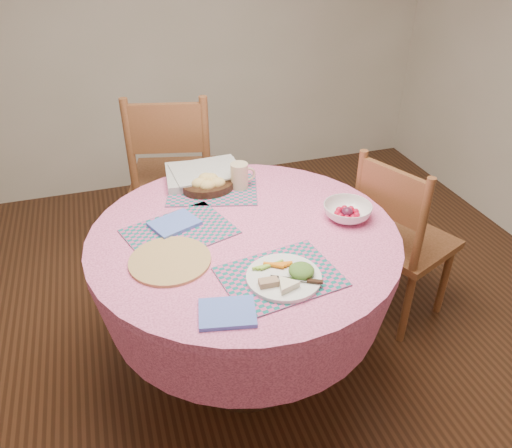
# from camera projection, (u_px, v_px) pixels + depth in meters

# --- Properties ---
(ground) EXTENTS (4.00, 4.00, 0.00)m
(ground) POSITION_uv_depth(u_px,v_px,m) (246.00, 363.00, 2.38)
(ground) COLOR #331C0F
(ground) RESTS_ON ground
(dining_table) EXTENTS (1.24, 1.24, 0.75)m
(dining_table) POSITION_uv_depth(u_px,v_px,m) (245.00, 271.00, 2.09)
(dining_table) COLOR pink
(dining_table) RESTS_ON ground
(chair_right) EXTENTS (0.54, 0.55, 0.92)m
(chair_right) POSITION_uv_depth(u_px,v_px,m) (399.00, 238.00, 2.43)
(chair_right) COLOR brown
(chair_right) RESTS_ON ground
(chair_back) EXTENTS (0.58, 0.56, 1.04)m
(chair_back) POSITION_uv_depth(u_px,v_px,m) (174.00, 174.00, 2.87)
(chair_back) COLOR brown
(chair_back) RESTS_ON ground
(placemat_front) EXTENTS (0.44, 0.35, 0.01)m
(placemat_front) POSITION_uv_depth(u_px,v_px,m) (280.00, 277.00, 1.74)
(placemat_front) COLOR #126563
(placemat_front) RESTS_ON dining_table
(placemat_left) EXTENTS (0.47, 0.41, 0.01)m
(placemat_left) POSITION_uv_depth(u_px,v_px,m) (180.00, 232.00, 1.98)
(placemat_left) COLOR #126563
(placemat_left) RESTS_ON dining_table
(placemat_back) EXTENTS (0.47, 0.40, 0.01)m
(placemat_back) POSITION_uv_depth(u_px,v_px,m) (213.00, 190.00, 2.27)
(placemat_back) COLOR #126563
(placemat_back) RESTS_ON dining_table
(wicker_trivet) EXTENTS (0.30, 0.30, 0.01)m
(wicker_trivet) POSITION_uv_depth(u_px,v_px,m) (170.00, 261.00, 1.81)
(wicker_trivet) COLOR #AC8E4A
(wicker_trivet) RESTS_ON dining_table
(napkin_near) EXTENTS (0.20, 0.17, 0.01)m
(napkin_near) POSITION_uv_depth(u_px,v_px,m) (227.00, 313.00, 1.58)
(napkin_near) COLOR #5370D5
(napkin_near) RESTS_ON dining_table
(napkin_far) EXTENTS (0.22, 0.20, 0.01)m
(napkin_far) POSITION_uv_depth(u_px,v_px,m) (174.00, 224.00, 2.01)
(napkin_far) COLOR #5370D5
(napkin_far) RESTS_ON placemat_left
(dinner_plate) EXTENTS (0.26, 0.26, 0.05)m
(dinner_plate) POSITION_uv_depth(u_px,v_px,m) (286.00, 276.00, 1.71)
(dinner_plate) COLOR white
(dinner_plate) RESTS_ON placemat_front
(bread_bowl) EXTENTS (0.23, 0.23, 0.08)m
(bread_bowl) POSITION_uv_depth(u_px,v_px,m) (208.00, 184.00, 2.25)
(bread_bowl) COLOR black
(bread_bowl) RESTS_ON placemat_back
(latte_mug) EXTENTS (0.12, 0.08, 0.12)m
(latte_mug) POSITION_uv_depth(u_px,v_px,m) (240.00, 176.00, 2.26)
(latte_mug) COLOR #CCB48C
(latte_mug) RESTS_ON placemat_back
(fruit_bowl) EXTENTS (0.22, 0.22, 0.06)m
(fruit_bowl) POSITION_uv_depth(u_px,v_px,m) (347.00, 212.00, 2.06)
(fruit_bowl) COLOR white
(fruit_bowl) RESTS_ON dining_table
(newspaper_stack) EXTENTS (0.37, 0.30, 0.04)m
(newspaper_stack) POSITION_uv_depth(u_px,v_px,m) (204.00, 174.00, 2.35)
(newspaper_stack) COLOR silver
(newspaper_stack) RESTS_ON dining_table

